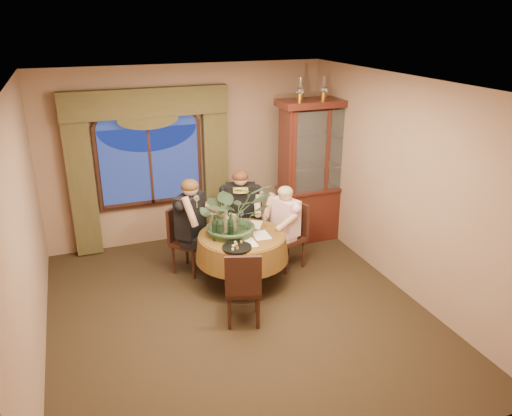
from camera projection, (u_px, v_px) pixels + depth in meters
name	position (u px, v px, depth m)	size (l,w,h in m)	color
floor	(239.00, 313.00, 6.23)	(5.00, 5.00, 0.00)	black
wall_back	(187.00, 155.00, 7.90)	(4.50, 4.50, 0.00)	#926D57
wall_right	(402.00, 186.00, 6.46)	(5.00, 5.00, 0.00)	#926D57
ceiling	(235.00, 84.00, 5.21)	(5.00, 5.00, 0.00)	white
window	(150.00, 166.00, 7.68)	(1.62, 0.10, 1.32)	navy
arched_transom	(146.00, 115.00, 7.40)	(1.60, 0.06, 0.44)	navy
drapery_left	(81.00, 182.00, 7.35)	(0.38, 0.14, 2.32)	#433C1F
drapery_right	(216.00, 167.00, 8.02)	(0.38, 0.14, 2.32)	#433C1F
swag_valance	(146.00, 103.00, 7.26)	(2.45, 0.16, 0.42)	#433C1F
dining_table	(242.00, 260.00, 6.76)	(1.25, 1.25, 0.75)	maroon
china_cabinet	(320.00, 171.00, 7.99)	(1.41, 0.56, 2.28)	#391612
oil_lamp_left	(300.00, 89.00, 7.39)	(0.11, 0.11, 0.34)	#A5722D
oil_lamp_center	(324.00, 88.00, 7.52)	(0.11, 0.11, 0.34)	#A5722D
oil_lamp_right	(347.00, 86.00, 7.65)	(0.11, 0.11, 0.34)	#A5722D
chair_right	(287.00, 237.00, 7.21)	(0.42, 0.42, 0.96)	black
chair_back_right	(247.00, 229.00, 7.47)	(0.42, 0.42, 0.96)	black
chair_back	(189.00, 241.00, 7.08)	(0.42, 0.42, 0.96)	black
chair_front_left	(243.00, 286.00, 5.91)	(0.42, 0.42, 0.96)	black
person_pink	(286.00, 228.00, 7.14)	(0.45, 0.41, 1.26)	#F4C2C9
person_back	(191.00, 228.00, 6.93)	(0.51, 0.47, 1.43)	black
person_scarf	(241.00, 214.00, 7.44)	(0.50, 0.46, 1.39)	black
stoneware_vase	(233.00, 223.00, 6.64)	(0.15, 0.15, 0.27)	#91705A
centerpiece_plant	(233.00, 188.00, 6.45)	(0.99, 1.10, 0.86)	#334E31
olive_bowl	(247.00, 234.00, 6.57)	(0.16, 0.16, 0.05)	#49572C
cheese_platter	(237.00, 248.00, 6.23)	(0.37, 0.37, 0.02)	black
wine_bottle_0	(215.00, 229.00, 6.39)	(0.07, 0.07, 0.33)	black
wine_bottle_1	(231.00, 226.00, 6.48)	(0.07, 0.07, 0.33)	black
wine_bottle_2	(226.00, 224.00, 6.55)	(0.07, 0.07, 0.33)	tan
wine_bottle_3	(212.00, 225.00, 6.52)	(0.07, 0.07, 0.33)	tan
tasting_paper_0	(261.00, 235.00, 6.59)	(0.21, 0.30, 0.00)	white
tasting_paper_1	(254.00, 225.00, 6.92)	(0.21, 0.30, 0.00)	white
tasting_paper_2	(247.00, 243.00, 6.38)	(0.21, 0.30, 0.00)	white
wine_glass_person_pink	(266.00, 221.00, 6.84)	(0.07, 0.07, 0.18)	silver
wine_glass_person_back	(214.00, 223.00, 6.75)	(0.07, 0.07, 0.18)	silver
wine_glass_person_scarf	(241.00, 216.00, 6.98)	(0.07, 0.07, 0.18)	silver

